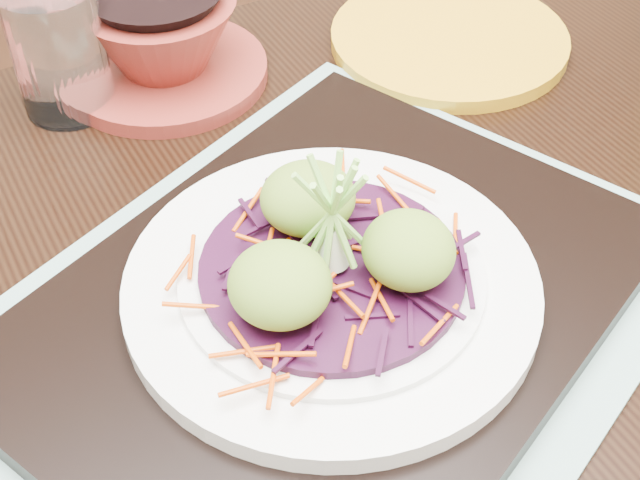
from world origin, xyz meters
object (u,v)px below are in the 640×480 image
object	(u,v)px
white_plate	(331,284)
yellow_plate	(449,39)
terracotta_bowl_set	(162,45)
serving_tray	(331,303)
water_glass	(59,50)
dining_table	(333,376)

from	to	relation	value
white_plate	yellow_plate	size ratio (longest dim) A/B	1.21
terracotta_bowl_set	yellow_plate	xyz separation A→B (m)	(0.25, -0.04, -0.03)
yellow_plate	white_plate	bearing A→B (deg)	-129.06
serving_tray	white_plate	size ratio (longest dim) A/B	1.54
white_plate	terracotta_bowl_set	world-z (taller)	terracotta_bowl_set
white_plate	water_glass	bearing A→B (deg)	112.26
white_plate	water_glass	distance (m)	0.31
serving_tray	yellow_plate	world-z (taller)	serving_tray
water_glass	dining_table	bearing A→B (deg)	-64.71
white_plate	terracotta_bowl_set	distance (m)	0.30
water_glass	yellow_plate	xyz separation A→B (m)	(0.33, -0.02, -0.05)
dining_table	serving_tray	distance (m)	0.10
white_plate	water_glass	size ratio (longest dim) A/B	2.45
dining_table	yellow_plate	bearing A→B (deg)	41.85
dining_table	white_plate	distance (m)	0.12
dining_table	terracotta_bowl_set	bearing A→B (deg)	90.83
dining_table	serving_tray	size ratio (longest dim) A/B	3.03
terracotta_bowl_set	yellow_plate	bearing A→B (deg)	-8.47
terracotta_bowl_set	yellow_plate	world-z (taller)	terracotta_bowl_set
terracotta_bowl_set	yellow_plate	distance (m)	0.25
dining_table	terracotta_bowl_set	xyz separation A→B (m)	(-0.04, 0.28, 0.12)
serving_tray	terracotta_bowl_set	size ratio (longest dim) A/B	1.87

